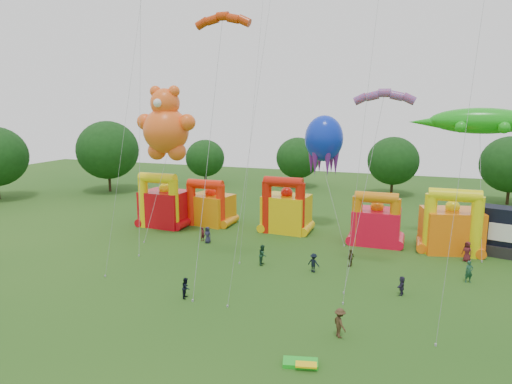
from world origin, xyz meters
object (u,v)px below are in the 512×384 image
(gecko_kite, at_px, (481,142))
(bouncy_castle_0, at_px, (164,205))
(octopus_kite, at_px, (329,180))
(spectator_4, at_px, (351,258))
(spectator_0, at_px, (208,235))
(teddy_bear_kite, at_px, (164,141))
(bouncy_castle_2, at_px, (286,210))

(gecko_kite, bearing_deg, bouncy_castle_0, -173.05)
(bouncy_castle_0, xyz_separation_m, octopus_kite, (19.58, 3.67, 3.68))
(spectator_4, bearing_deg, octopus_kite, -134.62)
(bouncy_castle_0, relative_size, spectator_4, 4.12)
(bouncy_castle_0, distance_m, spectator_0, 9.54)
(teddy_bear_kite, xyz_separation_m, spectator_0, (5.51, -0.97, -9.90))
(bouncy_castle_2, distance_m, octopus_kite, 6.18)
(spectator_4, bearing_deg, spectator_0, -73.77)
(spectator_4, bearing_deg, teddy_bear_kite, -74.21)
(bouncy_castle_2, xyz_separation_m, spectator_4, (8.88, -9.55, -1.71))
(bouncy_castle_0, relative_size, teddy_bear_kite, 0.40)
(octopus_kite, bearing_deg, teddy_bear_kite, -156.27)
(teddy_bear_kite, bearing_deg, gecko_kite, 13.99)
(octopus_kite, bearing_deg, spectator_0, -143.68)
(bouncy_castle_0, height_order, gecko_kite, gecko_kite)
(bouncy_castle_2, relative_size, octopus_kite, 0.49)
(bouncy_castle_0, distance_m, teddy_bear_kite, 9.44)
(bouncy_castle_0, xyz_separation_m, spectator_4, (23.66, -7.06, -1.74))
(bouncy_castle_0, height_order, bouncy_castle_2, bouncy_castle_0)
(gecko_kite, bearing_deg, octopus_kite, -177.79)
(bouncy_castle_0, distance_m, octopus_kite, 20.26)
(octopus_kite, xyz_separation_m, spectator_0, (-11.49, -8.45, -5.34))
(gecko_kite, relative_size, spectator_4, 8.87)
(bouncy_castle_0, bearing_deg, octopus_kite, 10.61)
(gecko_kite, xyz_separation_m, spectator_0, (-26.88, -9.04, -10.00))
(spectator_0, bearing_deg, teddy_bear_kite, -179.87)
(bouncy_castle_0, relative_size, spectator_0, 3.75)
(bouncy_castle_0, relative_size, octopus_kite, 0.50)
(gecko_kite, height_order, spectator_4, gecko_kite)
(bouncy_castle_0, height_order, spectator_4, bouncy_castle_0)
(teddy_bear_kite, relative_size, octopus_kite, 1.24)
(teddy_bear_kite, height_order, spectator_4, teddy_bear_kite)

